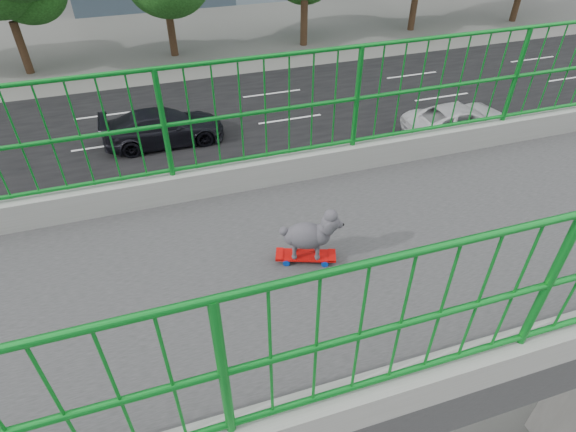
# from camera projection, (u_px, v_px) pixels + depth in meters

# --- Properties ---
(road) EXTENTS (18.00, 90.00, 0.02)m
(road) POSITION_uv_depth(u_px,v_px,m) (111.00, 184.00, 17.52)
(road) COLOR black
(road) RESTS_ON ground
(skateboard) EXTENTS (0.33, 0.56, 0.07)m
(skateboard) POSITION_uv_depth(u_px,v_px,m) (306.00, 256.00, 4.21)
(skateboard) COLOR red
(skateboard) RESTS_ON footbridge
(poodle) EXTENTS (0.34, 0.52, 0.46)m
(poodle) POSITION_uv_depth(u_px,v_px,m) (310.00, 234.00, 4.05)
(poodle) COLOR #312F35
(poodle) RESTS_ON skateboard
(car_0) EXTENTS (1.53, 3.81, 1.30)m
(car_0) POSITION_uv_depth(u_px,v_px,m) (136.00, 307.00, 12.04)
(car_0) COLOR black
(car_0) RESTS_ON ground
(car_1) EXTENTS (1.48, 4.26, 1.40)m
(car_1) POSITION_uv_depth(u_px,v_px,m) (18.00, 250.00, 13.66)
(car_1) COLOR red
(car_1) RESTS_ON ground
(car_2) EXTENTS (2.24, 4.86, 1.35)m
(car_2) POSITION_uv_depth(u_px,v_px,m) (460.00, 121.00, 20.12)
(car_2) COLOR silver
(car_2) RESTS_ON ground
(car_3) EXTENTS (2.01, 4.94, 1.43)m
(car_3) POSITION_uv_depth(u_px,v_px,m) (163.00, 127.00, 19.58)
(car_3) COLOR black
(car_3) RESTS_ON ground
(car_5) EXTENTS (1.70, 4.89, 1.61)m
(car_5) POSITION_uv_depth(u_px,v_px,m) (326.00, 260.00, 13.18)
(car_5) COLOR silver
(car_5) RESTS_ON ground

